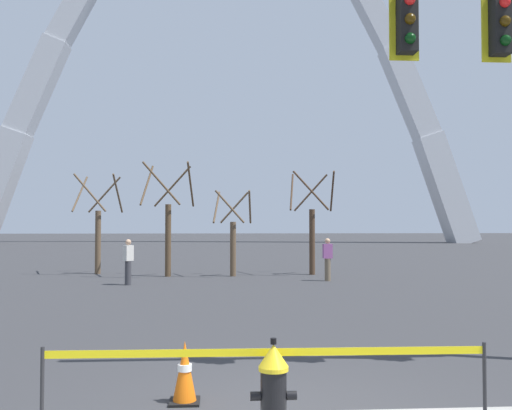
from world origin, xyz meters
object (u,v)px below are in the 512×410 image
at_px(traffic_cone_by_hydrant, 185,372).
at_px(pedestrian_standing_center, 128,261).
at_px(pedestrian_walking_left, 328,259).
at_px(fire_hydrant, 273,391).
at_px(monument_arch, 227,71).

distance_m(traffic_cone_by_hydrant, pedestrian_standing_center, 13.33).
height_order(traffic_cone_by_hydrant, pedestrian_walking_left, pedestrian_walking_left).
relative_size(fire_hydrant, monument_arch, 0.02).
bearing_deg(traffic_cone_by_hydrant, pedestrian_walking_left, 72.38).
relative_size(monument_arch, pedestrian_walking_left, 35.40).
relative_size(fire_hydrant, pedestrian_walking_left, 0.62).
height_order(traffic_cone_by_hydrant, pedestrian_standing_center, pedestrian_standing_center).
relative_size(fire_hydrant, pedestrian_standing_center, 0.62).
height_order(monument_arch, pedestrian_walking_left, monument_arch).
height_order(fire_hydrant, pedestrian_walking_left, pedestrian_walking_left).
bearing_deg(traffic_cone_by_hydrant, monument_arch, 88.74).
xyz_separation_m(traffic_cone_by_hydrant, monument_arch, (1.20, 54.83, 18.75)).
distance_m(fire_hydrant, pedestrian_standing_center, 14.69).
distance_m(fire_hydrant, monument_arch, 59.02).
xyz_separation_m(traffic_cone_by_hydrant, pedestrian_walking_left, (4.44, 13.97, 0.46)).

